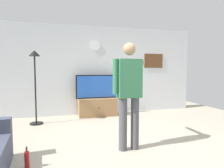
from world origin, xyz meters
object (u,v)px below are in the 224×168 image
at_px(framed_picture, 153,61).
at_px(beverage_bottle, 27,160).
at_px(wall_clock, 95,46).
at_px(floor_lamp, 35,72).
at_px(tv_stand, 97,107).
at_px(television, 97,87).
at_px(person_standing_nearer_lamp, 129,90).

distance_m(framed_picture, beverage_bottle, 4.95).
xyz_separation_m(wall_clock, floor_lamp, (-1.67, -0.74, -0.78)).
bearing_deg(tv_stand, framed_picture, 8.53).
relative_size(television, wall_clock, 4.04).
height_order(wall_clock, framed_picture, wall_clock).
height_order(person_standing_nearer_lamp, beverage_bottle, person_standing_nearer_lamp).
relative_size(tv_stand, floor_lamp, 0.60).
bearing_deg(floor_lamp, beverage_bottle, -87.61).
distance_m(tv_stand, beverage_bottle, 3.22).
distance_m(floor_lamp, person_standing_nearer_lamp, 2.73).
bearing_deg(television, tv_stand, -90.00).
bearing_deg(television, person_standing_nearer_lamp, -89.33).
relative_size(framed_picture, floor_lamp, 0.36).
bearing_deg(person_standing_nearer_lamp, framed_picture, 55.86).
xyz_separation_m(wall_clock, beverage_bottle, (-1.57, -3.10, -1.98)).
relative_size(tv_stand, television, 0.90).
xyz_separation_m(framed_picture, person_standing_nearer_lamp, (-1.94, -2.86, -0.63)).
bearing_deg(beverage_bottle, tv_stand, 60.82).
bearing_deg(person_standing_nearer_lamp, tv_stand, 90.69).
height_order(tv_stand, floor_lamp, floor_lamp).
xyz_separation_m(floor_lamp, beverage_bottle, (0.10, -2.36, -1.20)).
bearing_deg(person_standing_nearer_lamp, wall_clock, 90.62).
bearing_deg(beverage_bottle, framed_picture, 41.28).
relative_size(tv_stand, person_standing_nearer_lamp, 0.61).
bearing_deg(person_standing_nearer_lamp, floor_lamp, 128.79).
relative_size(floor_lamp, beverage_bottle, 5.98).
bearing_deg(wall_clock, beverage_bottle, -116.85).
distance_m(floor_lamp, beverage_bottle, 2.65).
bearing_deg(beverage_bottle, person_standing_nearer_lamp, 8.80).
bearing_deg(tv_stand, floor_lamp, -164.91).
bearing_deg(framed_picture, floor_lamp, -168.43).
bearing_deg(tv_stand, beverage_bottle, -119.18).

